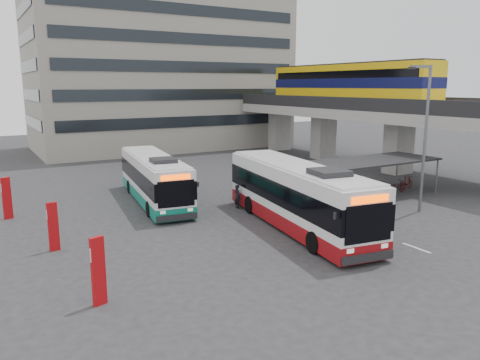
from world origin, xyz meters
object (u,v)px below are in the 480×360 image
bus_teal (154,179)px  pedestrian (237,196)px  lamp_post (424,130)px  bus_main (297,196)px

bus_teal → pedestrian: bearing=-40.0°
pedestrian → lamp_post: (9.16, -6.31, 4.24)m
lamp_post → bus_teal: bearing=156.1°
bus_teal → pedestrian: (3.90, -4.27, -0.78)m
bus_teal → lamp_post: bearing=-31.4°
lamp_post → pedestrian: bearing=160.6°
bus_main → pedestrian: 5.20m
bus_teal → pedestrian: size_ratio=7.56×
lamp_post → bus_main: bearing=-173.4°
bus_main → pedestrian: bearing=107.5°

